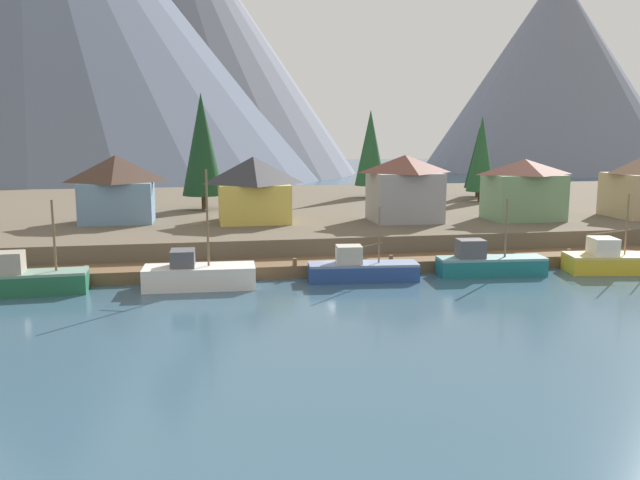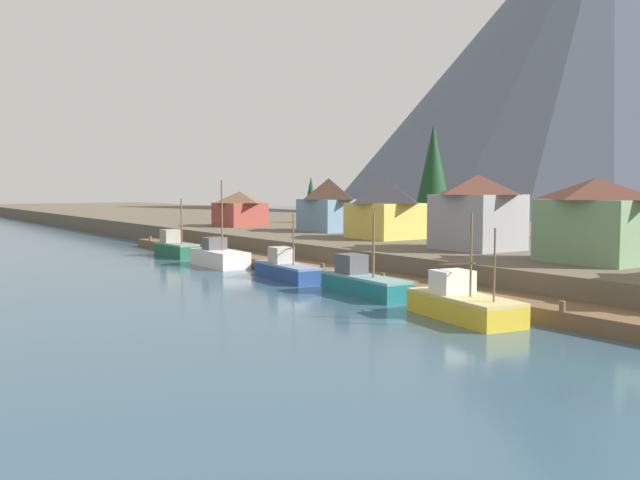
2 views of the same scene
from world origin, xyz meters
name	(u,v)px [view 1 (image 1 of 2)]	position (x,y,z in m)	size (l,w,h in m)	color
ground_plane	(306,242)	(0.00, 20.00, -0.50)	(400.00, 400.00, 1.00)	#335166
dock	(339,266)	(0.00, 1.99, 0.50)	(80.00, 4.00, 1.60)	brown
shoreline_bank	(291,213)	(0.00, 32.00, 1.25)	(400.00, 56.00, 2.50)	brown
mountain_central_peak	(28,1)	(-52.58, 130.40, 43.85)	(148.23, 148.23, 87.70)	slate
mountain_east_peak	(161,28)	(-21.17, 142.89, 40.16)	(108.88, 108.88, 80.32)	slate
mountain_far_ridge	(553,72)	(95.29, 138.09, 29.66)	(77.22, 77.22, 59.32)	slate
fishing_boat_green	(33,279)	(-23.42, -1.55, 1.06)	(7.09, 2.83, 6.82)	#1E5B3D
fishing_boat_white	(198,275)	(-11.64, -1.83, 1.00)	(8.40, 3.37, 8.90)	silver
fishing_boat_blue	(361,269)	(1.04, -1.65, 0.91)	(8.79, 3.09, 5.87)	navy
fishing_boat_teal	(488,263)	(11.76, -1.57, 0.99)	(8.92, 2.93, 6.31)	#196B70
fishing_boat_yellow	(615,261)	(22.69, -2.39, 0.97)	(8.68, 4.48, 6.62)	gold
house_green	(524,189)	(21.90, 12.49, 5.73)	(7.73, 5.60, 6.33)	#6B8E66
house_blue	(117,188)	(-19.67, 17.86, 5.98)	(7.42, 5.65, 6.80)	#6689A8
house_yellow	(254,189)	(-5.99, 15.77, 5.90)	(7.37, 6.70, 6.65)	gold
house_tan	(639,187)	(35.12, 12.26, 5.77)	(5.79, 6.74, 6.41)	tan
house_grey	(405,188)	(9.32, 13.63, 5.96)	(7.07, 6.37, 6.79)	gray
conifer_near_left	(478,158)	(27.40, 36.63, 7.99)	(3.75, 3.75, 9.76)	#4C3823
conifer_near_right	(370,148)	(12.21, 38.81, 9.38)	(4.33, 4.33, 12.14)	#4C3823
conifer_mid_left	(481,154)	(25.13, 30.63, 8.75)	(3.72, 3.72, 11.20)	#4C3823
conifer_mid_right	(202,144)	(-11.01, 27.85, 10.14)	(4.89, 4.89, 13.62)	#4C3823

